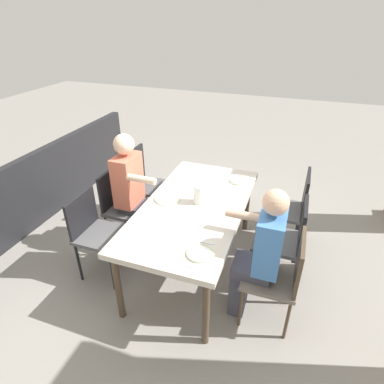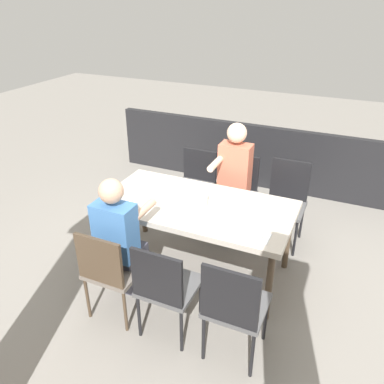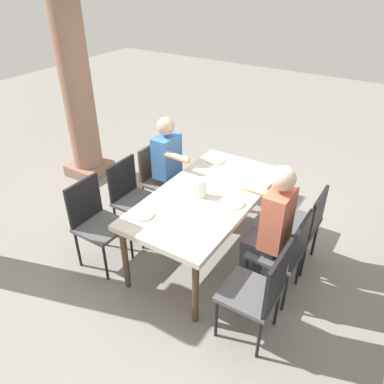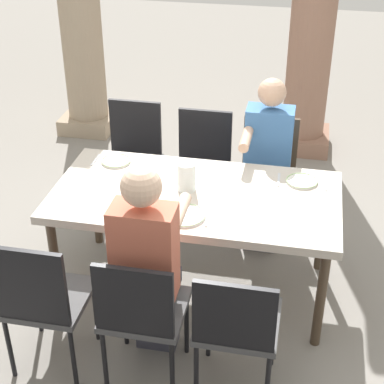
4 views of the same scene
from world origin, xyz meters
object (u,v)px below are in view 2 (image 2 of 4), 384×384
(chair_east_north, at_px, (110,268))
(dining_table, at_px, (196,210))
(diner_woman_green, at_px, (232,180))
(chair_mid_south, at_px, (237,189))
(plate_1, at_px, (209,191))
(chair_east_south, at_px, (196,181))
(plate_0, at_px, (251,235))
(chair_west_south, at_px, (286,198))
(chair_mid_north, at_px, (165,285))
(plate_2, at_px, (122,202))
(diner_man_white, at_px, (121,240))
(chair_west_north, at_px, (234,305))
(water_pitcher, at_px, (201,199))

(chair_east_north, bearing_deg, dining_table, -113.80)
(diner_woman_green, bearing_deg, chair_mid_south, -90.96)
(plate_1, bearing_deg, dining_table, 87.10)
(chair_east_south, height_order, plate_0, chair_east_south)
(chair_west_south, bearing_deg, chair_mid_north, 72.41)
(chair_mid_north, bearing_deg, diner_woman_green, -89.90)
(chair_east_south, height_order, plate_2, chair_east_south)
(chair_west_south, xyz_separation_m, plate_0, (0.06, 1.19, 0.24))
(chair_mid_south, relative_size, plate_1, 3.49)
(chair_west_south, relative_size, plate_2, 4.49)
(dining_table, xyz_separation_m, diner_man_white, (0.39, 0.70, -0.01))
(plate_1, bearing_deg, diner_man_white, 67.66)
(dining_table, distance_m, chair_west_south, 1.14)
(plate_2, bearing_deg, diner_man_white, 122.27)
(dining_table, bearing_deg, chair_west_south, -127.54)
(plate_0, bearing_deg, chair_west_south, -93.08)
(diner_man_white, height_order, plate_0, diner_man_white)
(chair_east_north, xyz_separation_m, plate_1, (-0.41, -1.17, 0.26))
(chair_mid_south, relative_size, plate_2, 4.33)
(dining_table, relative_size, chair_west_north, 1.97)
(chair_west_south, relative_size, plate_1, 3.61)
(plate_2, xyz_separation_m, water_pitcher, (-0.72, -0.24, 0.07))
(chair_mid_north, relative_size, chair_east_north, 1.01)
(plate_1, bearing_deg, chair_west_north, 119.77)
(chair_mid_south, bearing_deg, dining_table, 82.24)
(chair_east_north, xyz_separation_m, plate_0, (-1.01, -0.58, 0.26))
(chair_west_south, distance_m, plate_0, 1.22)
(chair_east_north, relative_size, water_pitcher, 4.71)
(diner_woman_green, height_order, diner_man_white, diner_woman_green)
(chair_east_north, relative_size, plate_2, 4.25)
(chair_west_south, bearing_deg, chair_west_north, 90.00)
(chair_mid_south, bearing_deg, plate_2, 56.22)
(diner_woman_green, bearing_deg, plate_1, 76.57)
(diner_man_white, distance_m, plate_1, 1.06)
(dining_table, xyz_separation_m, chair_west_south, (-0.69, -0.89, -0.16))
(diner_woman_green, distance_m, plate_0, 1.14)
(chair_east_north, height_order, diner_woman_green, diner_woman_green)
(chair_mid_north, distance_m, plate_2, 1.02)
(chair_mid_south, distance_m, plate_0, 1.31)
(dining_table, relative_size, water_pitcher, 9.74)
(chair_west_south, xyz_separation_m, diner_man_white, (1.07, 1.59, 0.15))
(chair_west_north, height_order, chair_mid_north, chair_west_north)
(plate_0, relative_size, water_pitcher, 1.09)
(chair_west_south, height_order, chair_east_south, chair_west_south)
(plate_2, relative_size, water_pitcher, 1.11)
(chair_east_south, xyz_separation_m, diner_woman_green, (-0.51, 0.17, 0.19))
(chair_west_north, relative_size, plate_0, 4.52)
(dining_table, distance_m, diner_man_white, 0.80)
(chair_east_north, bearing_deg, chair_west_south, -121.18)
(chair_west_north, relative_size, water_pitcher, 4.94)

